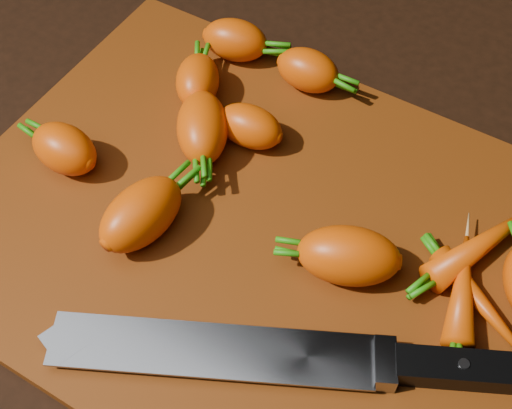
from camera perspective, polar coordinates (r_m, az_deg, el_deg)
The scene contains 14 objects.
ground at distance 0.62m, azimuth -0.48°, elevation -2.55°, with size 2.00×2.00×0.01m, color black.
cutting_board at distance 0.61m, azimuth -0.49°, elevation -1.98°, with size 0.50×0.40×0.01m, color #5B2708.
carrot_0 at distance 0.72m, azimuth -1.68°, elevation 13.02°, with size 0.07×0.04×0.04m, color #DA4600.
carrot_1 at distance 0.65m, azimuth -15.08°, elevation 4.33°, with size 0.06×0.04×0.04m, color #DA4600.
carrot_2 at distance 0.64m, azimuth -4.32°, elevation 6.17°, with size 0.08×0.05×0.05m, color #DA4600.
carrot_3 at distance 0.59m, azimuth -9.18°, elevation -0.76°, with size 0.08×0.05×0.05m, color #DA4600.
carrot_4 at distance 0.64m, azimuth -0.50°, elevation 6.28°, with size 0.06×0.04×0.04m, color #DA4600.
carrot_5 at distance 0.69m, azimuth 4.18°, elevation 10.67°, with size 0.06×0.04×0.04m, color #DA4600.
carrot_7 at distance 0.61m, azimuth 18.01°, elevation -2.78°, with size 0.12×0.03×0.03m, color #DA4600.
carrot_8 at distance 0.58m, azimuth 17.85°, elevation -7.91°, with size 0.11×0.02×0.02m, color #DA4600.
carrot_9 at distance 0.58m, azimuth 16.18°, elevation -6.45°, with size 0.10×0.03×0.03m, color #DA4600.
carrot_10 at distance 0.68m, azimuth -4.70°, elevation 9.82°, with size 0.06×0.04×0.04m, color #DA4600.
carrot_11 at distance 0.56m, azimuth 7.43°, elevation -4.09°, with size 0.08×0.05×0.05m, color #DA4600.
knife at distance 0.53m, azimuth -1.04°, elevation -11.77°, with size 0.37×0.20×0.02m.
Camera 1 is at (0.18, -0.29, 0.51)m, focal length 50.00 mm.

